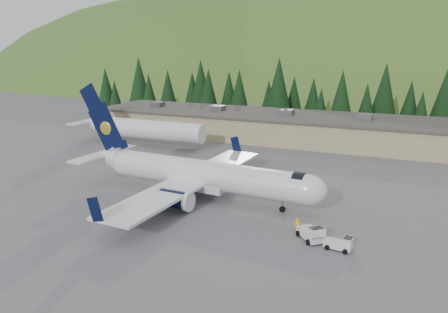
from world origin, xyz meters
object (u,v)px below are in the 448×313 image
at_px(airliner, 198,174).
at_px(baggage_tug_a, 341,244).
at_px(baggage_tug_b, 312,234).
at_px(second_airliner, 137,128).
at_px(terminal_building, 263,125).
at_px(ramp_worker, 297,226).

relative_size(airliner, baggage_tug_a, 12.50).
xyz_separation_m(airliner, baggage_tug_a, (18.79, -7.82, -2.38)).
xyz_separation_m(airliner, baggage_tug_b, (15.90, -6.94, -2.24)).
height_order(airliner, baggage_tug_b, airliner).
xyz_separation_m(second_airliner, baggage_tug_b, (39.84, -28.88, -2.57)).
distance_m(terminal_building, ramp_worker, 47.35).
bearing_deg(baggage_tug_a, terminal_building, 124.39).
bearing_deg(airliner, baggage_tug_a, -18.87).
xyz_separation_m(second_airliner, terminal_building, (19.91, 16.00, -0.70)).
xyz_separation_m(second_airliner, baggage_tug_a, (42.73, -29.75, -2.71)).
xyz_separation_m(baggage_tug_a, ramp_worker, (-4.71, 2.04, 0.22)).
height_order(baggage_tug_b, terminal_building, terminal_building).
height_order(second_airliner, baggage_tug_a, second_airliner).
xyz_separation_m(baggage_tug_a, terminal_building, (-22.82, 45.75, 2.01)).
bearing_deg(baggage_tug_b, terminal_building, 163.06).
bearing_deg(second_airliner, ramp_worker, -36.08).
distance_m(baggage_tug_a, ramp_worker, 5.14).
relative_size(second_airliner, terminal_building, 0.39).
distance_m(second_airliner, terminal_building, 25.55).
height_order(baggage_tug_a, terminal_building, terminal_building).
bearing_deg(second_airliner, baggage_tug_a, -34.85).
height_order(second_airliner, baggage_tug_b, second_airliner).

